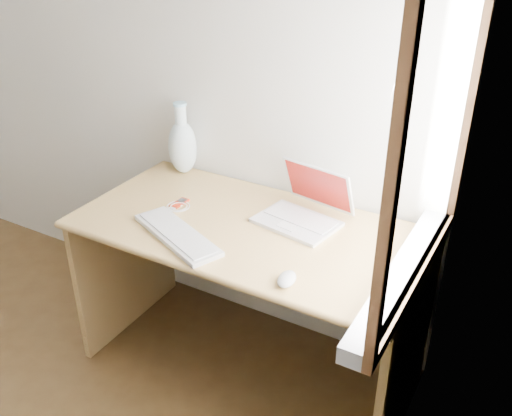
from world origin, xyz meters
The scene contains 10 objects.
back_wall centered at (0.00, 1.75, 1.30)m, with size 3.50×0.04×2.60m, color silver.
window centered at (1.72, 1.30, 1.28)m, with size 0.11×0.99×1.10m.
desk centered at (1.03, 1.46, 0.54)m, with size 1.43×0.71×0.75m.
laptop centered at (1.19, 1.53, 0.80)m, with size 0.36×0.32×0.22m.
external_keyboard centered at (0.83, 1.17, 0.76)m, with size 0.47×0.31×0.02m.
mouse centered at (1.34, 1.10, 0.77)m, with size 0.06×0.10×0.04m, color silver.
ipod centered at (0.67, 1.40, 0.76)m, with size 0.04×0.09×0.01m.
cable_coil centered at (0.68, 1.37, 0.76)m, with size 0.10×0.10×0.01m, color white.
remote centered at (0.67, 1.35, 0.76)m, with size 0.03×0.07×0.01m, color white.
vase centered at (0.49, 1.68, 0.89)m, with size 0.14×0.14×0.35m.
Camera 1 is at (2.04, -0.35, 1.91)m, focal length 40.00 mm.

